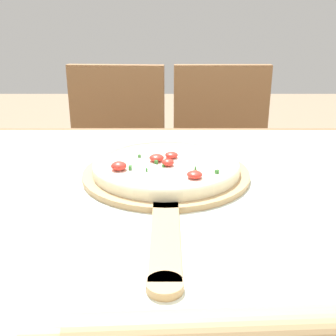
% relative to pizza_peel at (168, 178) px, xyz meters
% --- Properties ---
extents(dining_table, '(1.12, 0.99, 0.77)m').
position_rel_pizza_peel_xyz_m(dining_table, '(-0.01, -0.07, -0.13)').
color(dining_table, brown).
rests_on(dining_table, ground_plane).
extents(towel_cloth, '(1.04, 0.91, 0.00)m').
position_rel_pizza_peel_xyz_m(towel_cloth, '(-0.01, -0.07, -0.01)').
color(towel_cloth, silver).
rests_on(towel_cloth, dining_table).
extents(pizza_peel, '(0.35, 0.59, 0.01)m').
position_rel_pizza_peel_xyz_m(pizza_peel, '(0.00, 0.00, 0.00)').
color(pizza_peel, tan).
rests_on(pizza_peel, towel_cloth).
extents(pizza, '(0.31, 0.31, 0.04)m').
position_rel_pizza_peel_xyz_m(pizza, '(-0.00, 0.03, 0.02)').
color(pizza, beige).
rests_on(pizza, pizza_peel).
extents(rolling_pin, '(0.42, 0.07, 0.05)m').
position_rel_pizza_peel_xyz_m(rolling_pin, '(0.07, -0.46, 0.02)').
color(rolling_pin, tan).
rests_on(rolling_pin, towel_cloth).
extents(chair_left, '(0.42, 0.42, 0.91)m').
position_rel_pizza_peel_xyz_m(chair_left, '(-0.21, 0.77, -0.26)').
color(chair_left, brown).
rests_on(chair_left, ground_plane).
extents(chair_right, '(0.40, 0.40, 0.91)m').
position_rel_pizza_peel_xyz_m(chair_right, '(0.22, 0.77, -0.26)').
color(chair_right, brown).
rests_on(chair_right, ground_plane).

